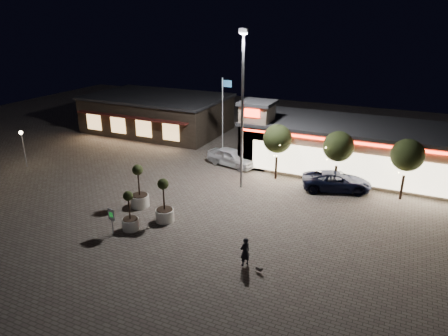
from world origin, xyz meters
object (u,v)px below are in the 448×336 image
at_px(white_sedan, 232,157).
at_px(planter_left, 140,194).
at_px(planter_mid, 130,218).
at_px(valet_sign, 112,217).
at_px(pickup_truck, 337,181).
at_px(pedestrian, 245,252).

bearing_deg(white_sedan, planter_left, 178.27).
bearing_deg(planter_mid, valet_sign, -122.95).
distance_m(pickup_truck, valet_sign, 17.69).
xyz_separation_m(pickup_truck, planter_left, (-12.57, -9.14, 0.26)).
distance_m(planter_left, valet_sign, 4.16).
height_order(pedestrian, planter_mid, planter_mid).
distance_m(pickup_truck, planter_mid, 16.50).
distance_m(pickup_truck, white_sedan, 10.05).
xyz_separation_m(pickup_truck, pedestrian, (-2.77, -12.82, 0.11)).
bearing_deg(valet_sign, planter_left, 101.39).
xyz_separation_m(planter_left, planter_mid, (1.47, -3.07, -0.17)).
height_order(white_sedan, planter_mid, planter_mid).
distance_m(white_sedan, valet_sign, 14.96).
xyz_separation_m(white_sedan, valet_sign, (-1.83, -14.84, 0.42)).
relative_size(planter_left, valet_sign, 1.83).
bearing_deg(planter_left, pedestrian, -20.57).
height_order(pickup_truck, white_sedan, white_sedan).
height_order(planter_mid, valet_sign, planter_mid).
bearing_deg(pickup_truck, planter_left, 108.11).
relative_size(planter_mid, valet_sign, 1.52).
bearing_deg(valet_sign, planter_mid, 57.05).
distance_m(pickup_truck, pedestrian, 13.11).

